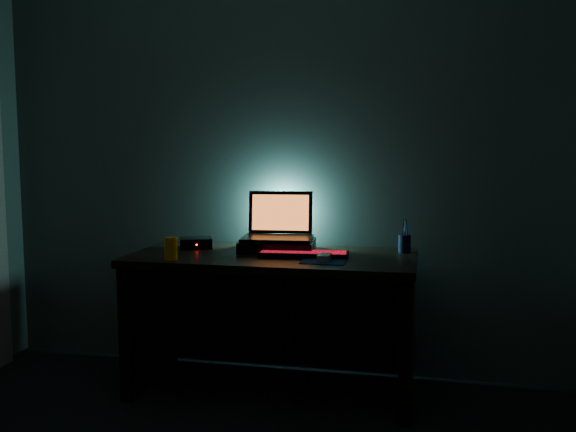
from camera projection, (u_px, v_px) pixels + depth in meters
The scene contains 10 objects.
room at pixel (135, 175), 1.77m from camera, with size 3.50×4.00×2.50m.
desk at pixel (275, 300), 3.48m from camera, with size 1.50×0.70×0.75m.
riser at pixel (277, 245), 3.51m from camera, with size 0.40×0.30×0.06m, color black.
laptop at pixel (279, 228), 3.55m from camera, with size 0.40×0.32×0.26m.
keyboard at pixel (304, 254), 3.33m from camera, with size 0.47×0.18×0.03m.
mousepad at pixel (324, 261), 3.20m from camera, with size 0.22×0.20×0.00m, color navy.
mouse at pixel (324, 257), 3.20m from camera, with size 0.06×0.10×0.03m, color gray.
pen_cup at pixel (404, 244), 3.45m from camera, with size 0.07×0.07×0.10m, color black.
juice_glass at pixel (171, 249), 3.23m from camera, with size 0.07×0.07×0.11m, color orange.
router at pixel (196, 243), 3.60m from camera, with size 0.21×0.20×0.06m.
Camera 1 is at (0.78, -1.64, 1.34)m, focal length 40.00 mm.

